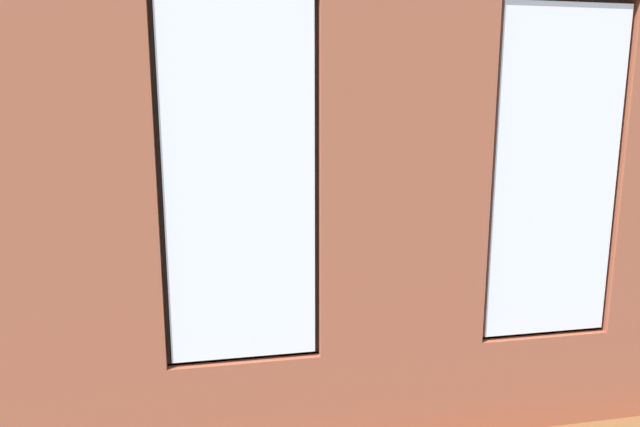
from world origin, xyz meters
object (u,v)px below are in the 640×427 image
object	(u,v)px
coffee_table	(291,273)
media_console	(58,315)
tv_flatscreen	(51,246)
potted_plant_between_couches	(448,307)
table_plant_small	(252,260)
couch_left	(531,276)
candle_jar	(303,265)
remote_black	(291,267)
potted_plant_near_tv	(93,295)
papasan_chair	(237,240)
couch_by_window	(259,360)
cup_ceramic	(273,262)
potted_plant_corner_near_left	(454,215)
potted_plant_mid_room_small	(347,258)

from	to	relation	value
coffee_table	media_console	world-z (taller)	media_console
tv_flatscreen	potted_plant_between_couches	world-z (taller)	tv_flatscreen
table_plant_small	couch_left	bearing A→B (deg)	174.55
coffee_table	media_console	size ratio (longest dim) A/B	1.15
candle_jar	tv_flatscreen	xyz separation A→B (m)	(2.37, 0.33, 0.41)
remote_black	potted_plant_near_tv	distance (m)	2.33
candle_jar	papasan_chair	distance (m)	1.69
couch_by_window	cup_ceramic	size ratio (longest dim) A/B	21.57
couch_by_window	potted_plant_near_tv	xyz separation A→B (m)	(1.19, -0.37, 0.46)
cup_ceramic	potted_plant_between_couches	size ratio (longest dim) A/B	0.08
tv_flatscreen	couch_by_window	bearing A→B (deg)	140.14
coffee_table	candle_jar	distance (m)	0.20
potted_plant_between_couches	potted_plant_corner_near_left	bearing A→B (deg)	-114.82
media_console	potted_plant_near_tv	bearing A→B (deg)	116.82
coffee_table	papasan_chair	bearing A→B (deg)	-70.96
media_console	potted_plant_between_couches	world-z (taller)	potted_plant_between_couches
cup_ceramic	media_console	bearing A→B (deg)	15.20
couch_by_window	papasan_chair	xyz separation A→B (m)	(-0.02, -3.37, 0.10)
cup_ceramic	potted_plant_between_couches	bearing A→B (deg)	120.42
cup_ceramic	table_plant_small	world-z (taller)	table_plant_small
couch_by_window	candle_jar	bearing A→B (deg)	-109.29
remote_black	coffee_table	bearing A→B (deg)	-28.26
cup_ceramic	tv_flatscreen	bearing A→B (deg)	15.13
cup_ceramic	potted_plant_near_tv	size ratio (longest dim) A/B	0.07
table_plant_small	tv_flatscreen	xyz separation A→B (m)	(1.83, 0.33, 0.32)
potted_plant_mid_room_small	potted_plant_near_tv	bearing A→B (deg)	41.59
potted_plant_corner_near_left	papasan_chair	bearing A→B (deg)	8.60
table_plant_small	papasan_chair	distance (m)	1.59
couch_left	potted_plant_corner_near_left	xyz separation A→B (m)	(-0.15, -2.36, 0.22)
papasan_chair	potted_plant_corner_near_left	distance (m)	3.28
table_plant_small	remote_black	distance (m)	0.47
potted_plant_corner_near_left	potted_plant_mid_room_small	distance (m)	2.34
cup_ceramic	potted_plant_corner_near_left	xyz separation A→B (m)	(-2.92, -1.84, 0.05)
remote_black	potted_plant_corner_near_left	size ratio (longest dim) A/B	0.17
media_console	papasan_chair	bearing A→B (deg)	-132.58
potted_plant_near_tv	cup_ceramic	bearing A→B (deg)	-132.90
potted_plant_corner_near_left	tv_flatscreen	bearing A→B (deg)	25.66
candle_jar	papasan_chair	size ratio (longest dim) A/B	0.12
couch_left	media_console	bearing A→B (deg)	-93.84
cup_ceramic	potted_plant_near_tv	bearing A→B (deg)	47.10
cup_ceramic	tv_flatscreen	xyz separation A→B (m)	(2.08, 0.56, 0.42)
media_console	potted_plant_near_tv	distance (m)	1.33
potted_plant_near_tv	media_console	bearing A→B (deg)	-63.18
table_plant_small	tv_flatscreen	world-z (taller)	tv_flatscreen
remote_black	tv_flatscreen	size ratio (longest dim) A/B	0.14
table_plant_small	potted_plant_between_couches	xyz separation A→B (m)	(-1.41, 1.74, 0.03)
potted_plant_mid_room_small	potted_plant_near_tv	xyz separation A→B (m)	(2.50, 2.22, 0.46)
coffee_table	cup_ceramic	xyz separation A→B (m)	(0.18, -0.10, 0.10)
coffee_table	potted_plant_corner_near_left	distance (m)	3.36
potted_plant_corner_near_left	coffee_table	bearing A→B (deg)	35.36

